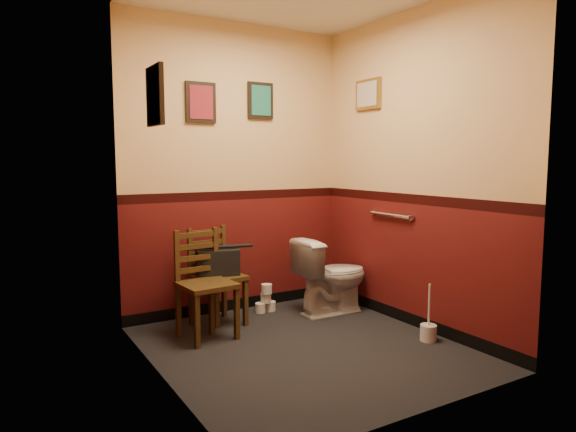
{
  "coord_description": "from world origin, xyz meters",
  "views": [
    {
      "loc": [
        -2.06,
        -3.21,
        1.44
      ],
      "look_at": [
        0.0,
        0.25,
        1.0
      ],
      "focal_mm": 32.0,
      "sensor_mm": 36.0,
      "label": 1
    }
  ],
  "objects": [
    {
      "name": "floor",
      "position": [
        0.0,
        0.0,
        0.0
      ],
      "size": [
        2.2,
        2.4,
        0.0
      ],
      "primitive_type": "cube",
      "color": "black",
      "rests_on": "ground"
    },
    {
      "name": "wall_back",
      "position": [
        0.0,
        1.2,
        1.35
      ],
      "size": [
        2.2,
        0.0,
        2.7
      ],
      "primitive_type": "cube",
      "rotation": [
        1.57,
        0.0,
        0.0
      ],
      "color": "#541211",
      "rests_on": "ground"
    },
    {
      "name": "wall_front",
      "position": [
        0.0,
        -1.2,
        1.35
      ],
      "size": [
        2.2,
        0.0,
        2.7
      ],
      "primitive_type": "cube",
      "rotation": [
        -1.57,
        0.0,
        0.0
      ],
      "color": "#541211",
      "rests_on": "ground"
    },
    {
      "name": "wall_left",
      "position": [
        -1.1,
        0.0,
        1.35
      ],
      "size": [
        0.0,
        2.4,
        2.7
      ],
      "primitive_type": "cube",
      "rotation": [
        1.57,
        0.0,
        1.57
      ],
      "color": "#541211",
      "rests_on": "ground"
    },
    {
      "name": "wall_right",
      "position": [
        1.1,
        0.0,
        1.35
      ],
      "size": [
        0.0,
        2.4,
        2.7
      ],
      "primitive_type": "cube",
      "rotation": [
        1.57,
        0.0,
        -1.57
      ],
      "color": "#541211",
      "rests_on": "ground"
    },
    {
      "name": "grab_bar",
      "position": [
        1.07,
        0.25,
        0.95
      ],
      "size": [
        0.05,
        0.56,
        0.06
      ],
      "color": "silver",
      "rests_on": "wall_right"
    },
    {
      "name": "framed_print_back_a",
      "position": [
        -0.35,
        1.18,
        1.95
      ],
      "size": [
        0.28,
        0.04,
        0.36
      ],
      "color": "black",
      "rests_on": "wall_back"
    },
    {
      "name": "framed_print_back_b",
      "position": [
        0.25,
        1.18,
        2.0
      ],
      "size": [
        0.26,
        0.04,
        0.34
      ],
      "color": "black",
      "rests_on": "wall_back"
    },
    {
      "name": "framed_print_left",
      "position": [
        -1.08,
        0.1,
        1.85
      ],
      "size": [
        0.04,
        0.3,
        0.38
      ],
      "color": "black",
      "rests_on": "wall_left"
    },
    {
      "name": "framed_print_right",
      "position": [
        1.08,
        0.6,
        2.05
      ],
      "size": [
        0.04,
        0.34,
        0.28
      ],
      "color": "olive",
      "rests_on": "wall_right"
    },
    {
      "name": "toilet",
      "position": [
        0.72,
        0.65,
        0.35
      ],
      "size": [
        0.72,
        0.41,
        0.7
      ],
      "primitive_type": "imported",
      "rotation": [
        0.0,
        0.0,
        1.56
      ],
      "color": "white",
      "rests_on": "floor"
    },
    {
      "name": "toilet_brush",
      "position": [
        0.94,
        -0.37,
        0.08
      ],
      "size": [
        0.13,
        0.13,
        0.47
      ],
      "color": "silver",
      "rests_on": "floor"
    },
    {
      "name": "chair_left",
      "position": [
        -0.55,
        0.65,
        0.44
      ],
      "size": [
        0.44,
        0.44,
        0.87
      ],
      "rotation": [
        0.0,
        0.0,
        0.08
      ],
      "color": "#553A19",
      "rests_on": "floor"
    },
    {
      "name": "chair_right",
      "position": [
        -0.35,
        0.9,
        0.43
      ],
      "size": [
        0.45,
        0.45,
        0.85
      ],
      "rotation": [
        0.0,
        0.0,
        0.15
      ],
      "color": "#553A19",
      "rests_on": "floor"
    },
    {
      "name": "handbag",
      "position": [
        -0.35,
        0.86,
        0.56
      ],
      "size": [
        0.39,
        0.25,
        0.26
      ],
      "rotation": [
        0.0,
        0.0,
        -0.2
      ],
      "color": "black",
      "rests_on": "chair_right"
    },
    {
      "name": "tp_stack",
      "position": [
        0.19,
        0.98,
        0.11
      ],
      "size": [
        0.21,
        0.13,
        0.27
      ],
      "color": "silver",
      "rests_on": "floor"
    }
  ]
}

